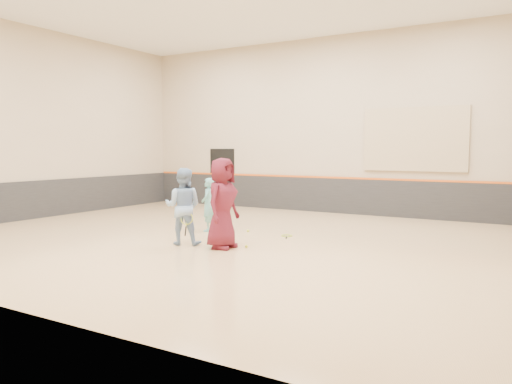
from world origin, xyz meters
The scene contains 14 objects.
room centered at (0.00, 0.00, 0.81)m, with size 15.04×12.04×6.22m.
wainscot_back centered at (0.00, 5.97, 0.60)m, with size 14.90×0.04×1.20m, color #232326.
wainscot_left centered at (-7.47, 0.00, 0.60)m, with size 0.04×11.90×1.20m, color #232326.
accent_stripe centered at (0.00, 5.96, 1.22)m, with size 14.90×0.03×0.06m, color #D85914.
acoustic_panel centered at (2.80, 5.95, 2.50)m, with size 3.20×0.08×2.00m, color tan.
doorway centered at (-4.50, 5.98, 1.10)m, with size 1.10×0.05×2.20m, color black.
girl centered at (-1.36, 0.70, 0.71)m, with size 0.52×0.34×1.43m, color #66B1B2.
instructor centered at (-0.75, -1.11, 0.88)m, with size 0.86×0.67×1.77m, color #8BAFD7.
young_man centered at (0.28, -1.01, 1.00)m, with size 0.98×0.64×2.01m, color #5A1523.
held_racket centered at (-0.51, -1.28, 0.64)m, with size 0.29×0.29×0.61m, color gold, non-canonical shape.
spare_racket centered at (0.82, 1.06, 0.02)m, with size 0.63×0.63×0.04m, color #9BBE29, non-canonical shape.
ball_under_racket centered at (0.72, -0.72, 0.03)m, with size 0.07×0.07×0.07m, color #CCD531.
ball_in_hand centered at (0.42, -1.18, 1.31)m, with size 0.07×0.07×0.07m, color #B1CB2F.
ball_beside_spare centered at (-0.35, 1.09, 0.03)m, with size 0.07×0.07×0.07m, color #E2ED37.
Camera 1 is at (6.47, -10.07, 2.21)m, focal length 35.00 mm.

